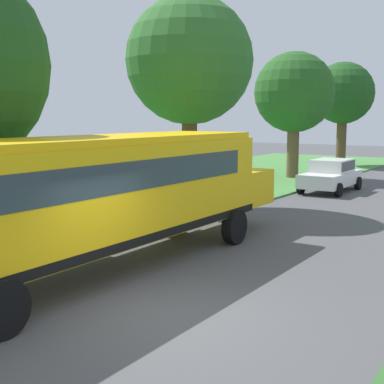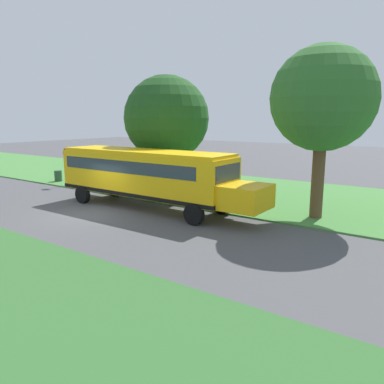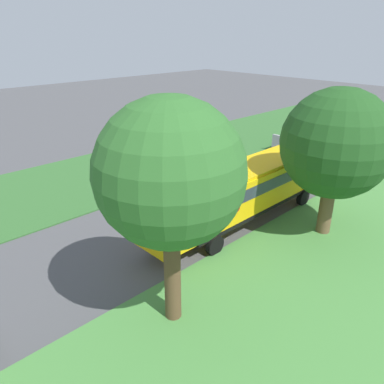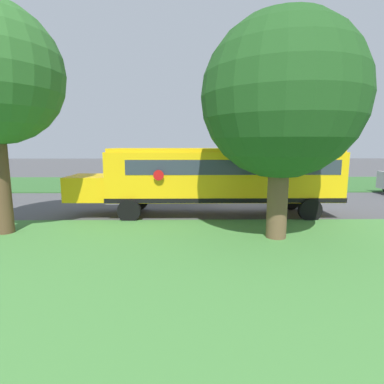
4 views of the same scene
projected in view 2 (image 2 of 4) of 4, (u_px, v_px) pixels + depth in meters
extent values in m
plane|color=#4C4C4F|center=(88.00, 214.00, 19.22)|extent=(120.00, 120.00, 0.00)
cube|color=#47843D|center=(198.00, 186.00, 27.22)|extent=(12.00, 80.00, 0.08)
cube|color=yellow|center=(144.00, 173.00, 20.28)|extent=(2.50, 10.50, 2.20)
cube|color=yellow|center=(246.00, 197.00, 16.87)|extent=(2.20, 1.90, 1.10)
cube|color=yellow|center=(143.00, 152.00, 20.05)|extent=(2.35, 10.29, 0.16)
cube|color=black|center=(144.00, 191.00, 20.47)|extent=(2.54, 10.54, 0.20)
cube|color=#2D3842|center=(140.00, 165.00, 20.36)|extent=(2.53, 9.24, 0.64)
cube|color=#2D3842|center=(227.00, 173.00, 17.24)|extent=(2.25, 0.12, 0.80)
cylinder|color=red|center=(203.00, 172.00, 19.76)|extent=(0.03, 0.44, 0.44)
cylinder|color=black|center=(222.00, 204.00, 19.16)|extent=(0.30, 1.00, 1.00)
cylinder|color=black|center=(194.00, 214.00, 17.16)|extent=(0.30, 1.00, 1.00)
cylinder|color=black|center=(115.00, 188.00, 23.63)|extent=(0.30, 1.00, 1.00)
cylinder|color=black|center=(83.00, 195.00, 21.63)|extent=(0.30, 1.00, 1.00)
cylinder|color=brown|center=(167.00, 172.00, 24.23)|extent=(0.70, 0.70, 2.84)
sphere|color=#1E4C1C|center=(167.00, 118.00, 23.57)|extent=(5.35, 5.35, 5.35)
sphere|color=#1E4C1C|center=(166.00, 122.00, 23.97)|extent=(3.53, 3.53, 3.53)
cylinder|color=brown|center=(318.00, 179.00, 17.97)|extent=(0.60, 0.60, 3.91)
sphere|color=#2D6628|center=(323.00, 98.00, 17.24)|extent=(4.88, 4.88, 4.88)
sphere|color=#2D6628|center=(321.00, 88.00, 17.33)|extent=(3.47, 3.47, 3.47)
cylinder|color=gray|center=(67.00, 172.00, 27.16)|extent=(0.08, 0.08, 2.10)
cylinder|color=red|center=(66.00, 153.00, 26.90)|extent=(0.03, 0.68, 0.68)
cylinder|color=#2D4C33|center=(58.00, 176.00, 28.84)|extent=(0.56, 0.56, 0.90)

